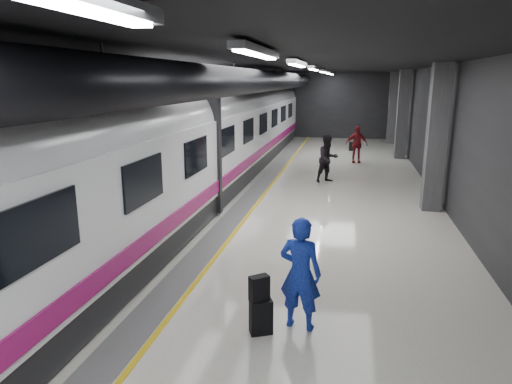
# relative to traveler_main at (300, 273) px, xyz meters

# --- Properties ---
(ground) EXTENTS (40.00, 40.00, 0.00)m
(ground) POSITION_rel_traveler_main_xyz_m (-1.28, 5.90, -0.95)
(ground) COLOR silver
(ground) RESTS_ON ground
(platform_hall) EXTENTS (10.02, 40.02, 4.51)m
(platform_hall) POSITION_rel_traveler_main_xyz_m (-1.57, 6.85, 2.59)
(platform_hall) COLOR black
(platform_hall) RESTS_ON ground
(train) EXTENTS (3.05, 38.00, 4.05)m
(train) POSITION_rel_traveler_main_xyz_m (-4.53, 5.90, 1.12)
(train) COLOR black
(train) RESTS_ON ground
(traveler_main) EXTENTS (0.77, 0.57, 1.90)m
(traveler_main) POSITION_rel_traveler_main_xyz_m (0.00, 0.00, 0.00)
(traveler_main) COLOR blue
(traveler_main) RESTS_ON ground
(suitcase_main) EXTENTS (0.42, 0.35, 0.58)m
(suitcase_main) POSITION_rel_traveler_main_xyz_m (-0.59, -0.32, -0.66)
(suitcase_main) COLOR black
(suitcase_main) RESTS_ON ground
(shoulder_bag) EXTENTS (0.35, 0.32, 0.41)m
(shoulder_bag) POSITION_rel_traveler_main_xyz_m (-0.61, -0.33, -0.17)
(shoulder_bag) COLOR black
(shoulder_bag) RESTS_ON suitcase_main
(traveler_far_a) EXTENTS (1.17, 1.12, 1.90)m
(traveler_far_a) POSITION_rel_traveler_main_xyz_m (-0.15, 11.29, -0.00)
(traveler_far_a) COLOR black
(traveler_far_a) RESTS_ON ground
(traveler_far_b) EXTENTS (1.11, 0.57, 1.81)m
(traveler_far_b) POSITION_rel_traveler_main_xyz_m (1.01, 16.06, -0.04)
(traveler_far_b) COLOR maroon
(traveler_far_b) RESTS_ON ground
(suitcase_far) EXTENTS (0.40, 0.33, 0.51)m
(suitcase_far) POSITION_rel_traveler_main_xyz_m (0.84, 19.99, -0.70)
(suitcase_far) COLOR black
(suitcase_far) RESTS_ON ground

